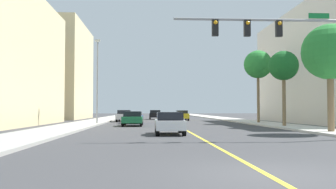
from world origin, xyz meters
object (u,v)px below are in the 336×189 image
object	(u,v)px
traffic_signal_mast	(295,43)
palm_far	(258,65)
car_white	(170,123)
car_green	(133,118)
car_silver	(124,116)
car_black	(155,114)
street_lamp	(97,77)
car_yellow	(182,115)
car_blue	(134,117)
palm_near	(330,53)
palm_mid	(284,67)

from	to	relation	value
traffic_signal_mast	palm_far	xyz separation A→B (m)	(4.32, 20.51, 1.43)
traffic_signal_mast	car_white	world-z (taller)	traffic_signal_mast
car_green	palm_far	bearing A→B (deg)	19.04
car_silver	car_black	bearing A→B (deg)	-110.22
street_lamp	car_yellow	distance (m)	17.17
traffic_signal_mast	car_green	world-z (taller)	traffic_signal_mast
car_blue	car_black	world-z (taller)	car_black
traffic_signal_mast	car_blue	xyz separation A→B (m)	(-9.23, 21.93, -4.27)
traffic_signal_mast	street_lamp	bearing A→B (deg)	123.58
palm_near	car_white	distance (m)	11.24
palm_mid	car_silver	xyz separation A→B (m)	(-14.74, 15.91, -4.48)
palm_mid	car_blue	xyz separation A→B (m)	(-13.30, 9.56, -4.56)
car_silver	car_white	xyz separation A→B (m)	(4.38, -24.16, -0.06)
palm_mid	car_silver	distance (m)	22.15
car_green	car_black	xyz separation A→B (m)	(2.52, 22.93, 0.05)
street_lamp	palm_mid	xyz separation A→B (m)	(16.95, -7.01, 0.36)
palm_near	car_yellow	world-z (taller)	palm_near
palm_near	car_white	size ratio (longest dim) A/B	1.72
car_white	car_blue	bearing A→B (deg)	99.66
traffic_signal_mast	car_silver	world-z (taller)	traffic_signal_mast
car_green	car_black	size ratio (longest dim) A/B	1.10
palm_far	car_green	distance (m)	15.25
street_lamp	palm_far	distance (m)	17.29
palm_near	car_green	size ratio (longest dim) A/B	1.58
palm_mid	car_silver	bearing A→B (deg)	132.80
palm_near	car_blue	size ratio (longest dim) A/B	1.64
palm_near	palm_far	bearing A→B (deg)	88.95
palm_near	car_silver	distance (m)	28.51
car_green	palm_mid	bearing A→B (deg)	-14.95
palm_near	car_blue	xyz separation A→B (m)	(-13.25, 17.68, -4.49)
traffic_signal_mast	car_yellow	bearing A→B (deg)	95.09
traffic_signal_mast	car_black	bearing A→B (deg)	99.57
car_silver	car_white	world-z (taller)	car_silver
street_lamp	palm_far	world-z (taller)	street_lamp
car_yellow	car_silver	distance (m)	8.93
car_black	car_blue	bearing A→B (deg)	-98.31
car_green	car_silver	distance (m)	12.44
palm_far	car_white	world-z (taller)	palm_far
street_lamp	palm_mid	bearing A→B (deg)	-22.46
palm_near	car_yellow	xyz separation A→B (m)	(-6.94, 28.49, -4.44)
palm_mid	car_black	distance (m)	28.91
palm_mid	car_yellow	size ratio (longest dim) A/B	1.57
traffic_signal_mast	car_blue	distance (m)	24.18
traffic_signal_mast	car_silver	distance (m)	30.53
street_lamp	traffic_signal_mast	bearing A→B (deg)	-56.42
palm_near	car_yellow	size ratio (longest dim) A/B	1.67
car_blue	car_yellow	bearing A→B (deg)	61.11
palm_far	car_white	distance (m)	20.32
street_lamp	palm_near	distance (m)	22.68
car_black	palm_far	bearing A→B (deg)	-58.74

